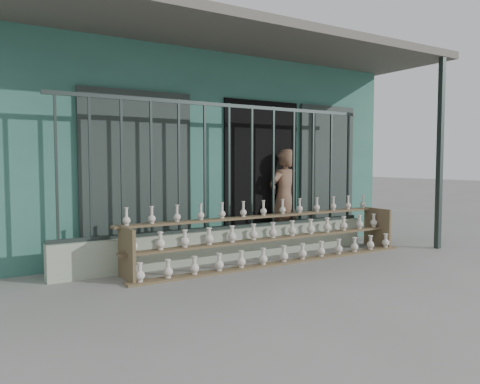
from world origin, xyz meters
TOP-DOWN VIEW (x-y plane):
  - ground at (0.00, 0.00)m, footprint 60.00×60.00m
  - workshop_building at (0.00, 4.23)m, footprint 7.40×6.60m
  - parapet_wall at (0.00, 1.30)m, footprint 5.00×0.20m
  - security_fence at (-0.00, 1.30)m, footprint 5.00×0.04m
  - shelf_rack at (0.50, 0.88)m, footprint 4.50×0.68m
  - elderly_woman at (1.21, 1.59)m, footprint 0.64×0.46m

SIDE VIEW (x-z plane):
  - ground at x=0.00m, z-range 0.00..0.00m
  - parapet_wall at x=0.00m, z-range 0.00..0.45m
  - shelf_rack at x=0.50m, z-range -0.06..0.79m
  - elderly_woman at x=1.21m, z-range 0.00..1.62m
  - security_fence at x=0.00m, z-range 0.45..2.25m
  - workshop_building at x=0.00m, z-range 0.02..3.23m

